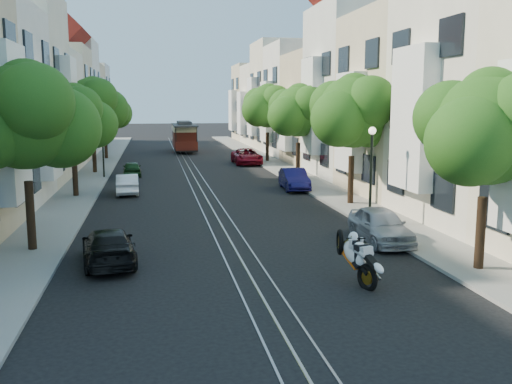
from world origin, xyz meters
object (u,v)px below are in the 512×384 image
tree_e_b (354,114)px  tree_e_d (268,107)px  tree_w_b (73,119)px  parked_car_w_far (132,169)px  parked_car_e_mid (294,179)px  tree_e_a (489,132)px  tree_w_a (26,119)px  parked_car_w_mid (127,184)px  tree_w_c (93,106)px  tree_w_d (105,110)px  cable_car (184,135)px  parked_car_e_far (247,156)px  tree_e_c (299,113)px  parked_car_w_near (108,246)px  parked_car_e_near (380,225)px  lamp_east (371,161)px  sportbike_rider (356,255)px  lamp_west (103,138)px

tree_e_b → tree_e_d: bearing=90.0°
tree_w_b → parked_car_w_far: size_ratio=1.96×
parked_car_e_mid → tree_e_d: bearing=87.4°
tree_e_a → tree_e_b: bearing=90.0°
tree_w_b → parked_car_w_far: 10.22m
tree_w_a → parked_car_w_mid: 13.80m
tree_e_b → tree_w_a: size_ratio=1.00×
tree_w_c → tree_w_d: 11.01m
cable_car → parked_car_e_far: (4.60, -13.66, -1.10)m
tree_e_c → parked_car_w_far: 12.72m
parked_car_w_near → parked_car_w_mid: 14.86m
tree_e_a → tree_w_c: size_ratio=0.88×
tree_w_a → parked_car_e_near: size_ratio=1.68×
parked_car_w_near → parked_car_w_far: parked_car_w_near is taller
tree_w_b → parked_car_e_near: (12.74, -12.86, -3.72)m
tree_e_a → tree_e_b: size_ratio=0.94×
tree_w_d → parked_car_w_far: 13.83m
lamp_east → parked_car_e_far: size_ratio=0.86×
cable_car → parked_car_e_near: size_ratio=1.97×
tree_e_d → tree_w_d: tree_e_d is taller
tree_e_c → sportbike_rider: size_ratio=3.15×
tree_e_c → lamp_west: 13.82m
tree_e_b → parked_car_e_far: tree_e_b is taller
parked_car_e_mid → sportbike_rider: bearing=-95.1°
tree_w_d → cable_car: bearing=43.7°
tree_e_c → parked_car_e_mid: 6.81m
tree_w_b → sportbike_rider: size_ratio=3.03×
tree_e_c → tree_w_b: bearing=-157.4°
sportbike_rider → tree_w_c: bearing=90.4°
sportbike_rider → cable_car: 46.85m
tree_e_c → parked_car_e_near: tree_e_c is taller
tree_w_a → tree_e_d: bearing=63.6°
tree_e_b → parked_car_e_far: 21.14m
tree_e_d → parked_car_e_far: (-2.16, -1.37, -4.19)m
tree_w_a → tree_w_d: tree_w_a is taller
parked_car_e_mid → lamp_west: bearing=151.7°
tree_w_a → parked_car_e_mid: size_ratio=1.70×
tree_e_c → tree_w_c: 15.25m
tree_w_c → parked_car_e_mid: 16.96m
cable_car → parked_car_w_mid: size_ratio=2.19×
parked_car_w_near → tree_w_a: bearing=-43.0°
parked_car_e_near → parked_car_w_near: 10.06m
parked_car_w_far → parked_car_w_near: bearing=87.4°
tree_e_a → parked_car_e_near: 5.81m
tree_w_a → parked_car_e_near: 13.40m
tree_e_b → tree_w_d: tree_e_b is taller
parked_car_e_far → parked_car_e_near: bearing=-89.1°
parked_car_e_far → parked_car_w_mid: (-9.50, -14.76, -0.09)m
tree_e_c → lamp_east: size_ratio=1.57×
tree_e_a → lamp_west: size_ratio=1.51×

